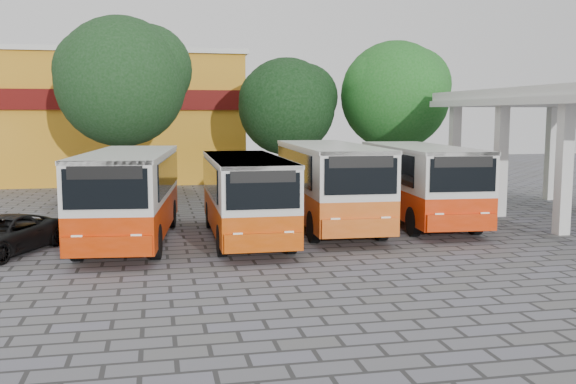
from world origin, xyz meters
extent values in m
plane|color=#5C5C5C|center=(0.00, 0.00, 0.00)|extent=(90.00, 90.00, 0.00)
cube|color=silver|center=(7.85, 10.50, 2.50)|extent=(0.45, 0.45, 5.00)
cube|color=silver|center=(13.15, 10.50, 2.50)|extent=(0.45, 0.45, 5.00)
cube|color=orange|center=(-11.00, 26.00, 4.00)|extent=(20.00, 10.00, 8.00)
cube|color=#590C0A|center=(-11.00, 20.90, 5.20)|extent=(20.00, 0.20, 1.20)
cube|color=silver|center=(-11.00, 26.00, 8.15)|extent=(20.40, 10.40, 0.30)
cube|color=#C32B00|center=(-7.43, 3.56, 0.96)|extent=(3.46, 8.74, 1.12)
cube|color=silver|center=(-7.43, 3.56, 2.30)|extent=(3.46, 8.74, 1.56)
cube|color=silver|center=(-7.43, 3.56, 3.02)|extent=(3.51, 8.74, 0.13)
cube|color=black|center=(-8.73, 3.56, 2.32)|extent=(0.81, 6.99, 1.12)
cube|color=black|center=(-6.13, 3.56, 2.32)|extent=(0.81, 6.99, 1.12)
cube|color=black|center=(-7.43, -0.72, 2.32)|extent=(2.28, 0.30, 1.12)
cube|color=black|center=(-7.43, -0.72, 2.77)|extent=(2.02, 0.28, 0.36)
cylinder|color=black|center=(-8.58, 0.79, 0.53)|extent=(0.30, 1.06, 1.06)
cylinder|color=black|center=(-6.28, 0.79, 0.53)|extent=(0.30, 1.06, 1.06)
cylinder|color=black|center=(-8.58, 6.32, 0.53)|extent=(0.30, 1.06, 1.06)
cylinder|color=black|center=(-6.28, 6.32, 0.53)|extent=(0.30, 1.06, 1.06)
cube|color=#BE3D00|center=(-3.50, 3.21, 0.90)|extent=(2.48, 7.96, 1.04)
cube|color=silver|center=(-3.50, 3.21, 2.15)|extent=(2.48, 7.96, 1.46)
cube|color=silver|center=(-3.50, 3.21, 2.82)|extent=(2.52, 7.96, 0.12)
cube|color=black|center=(-4.71, 3.21, 2.16)|extent=(0.13, 6.54, 1.04)
cube|color=black|center=(-2.29, 3.21, 2.16)|extent=(0.13, 6.54, 1.04)
cube|color=black|center=(-3.50, -0.77, 2.16)|extent=(2.13, 0.08, 1.04)
cube|color=black|center=(-3.50, -0.77, 2.58)|extent=(1.88, 0.08, 0.34)
cylinder|color=black|center=(-4.57, 0.64, 0.50)|extent=(0.28, 0.99, 0.99)
cylinder|color=black|center=(-2.43, 0.64, 0.50)|extent=(0.28, 0.99, 0.99)
cylinder|color=black|center=(-4.57, 5.79, 0.50)|extent=(0.28, 0.99, 0.99)
cylinder|color=black|center=(-2.43, 5.79, 0.50)|extent=(0.28, 0.99, 0.99)
cube|color=#D35511|center=(-0.03, 4.96, 0.99)|extent=(2.98, 8.89, 1.15)
cube|color=silver|center=(-0.03, 4.96, 2.38)|extent=(2.98, 8.89, 1.61)
cube|color=silver|center=(-0.03, 4.96, 3.12)|extent=(3.03, 8.89, 0.13)
cube|color=black|center=(-1.37, 4.96, 2.39)|extent=(0.33, 7.25, 1.15)
cube|color=black|center=(1.30, 4.96, 2.39)|extent=(0.33, 7.25, 1.15)
cube|color=black|center=(-0.03, 0.54, 2.39)|extent=(2.36, 0.14, 1.15)
cube|color=black|center=(-0.03, 0.54, 2.86)|extent=(2.09, 0.14, 0.37)
cylinder|color=black|center=(-1.22, 2.10, 0.55)|extent=(0.31, 1.10, 1.10)
cylinder|color=black|center=(1.15, 2.10, 0.55)|extent=(0.31, 1.10, 1.10)
cylinder|color=black|center=(-1.22, 7.81, 0.55)|extent=(0.31, 1.10, 1.10)
cylinder|color=black|center=(1.15, 7.81, 0.55)|extent=(0.31, 1.10, 1.10)
cube|color=red|center=(3.79, 5.24, 0.96)|extent=(3.15, 8.68, 1.12)
cube|color=silver|center=(3.79, 5.24, 2.31)|extent=(3.15, 8.68, 1.57)
cube|color=silver|center=(3.79, 5.24, 3.03)|extent=(3.20, 8.69, 0.13)
cube|color=black|center=(2.49, 5.24, 2.32)|extent=(0.55, 7.02, 1.12)
cube|color=black|center=(5.09, 5.24, 2.32)|extent=(0.55, 7.02, 1.12)
cube|color=black|center=(3.79, 0.96, 2.32)|extent=(2.29, 0.21, 1.12)
cube|color=black|center=(3.79, 0.96, 2.77)|extent=(2.02, 0.20, 0.36)
cylinder|color=black|center=(2.64, 2.47, 0.53)|extent=(0.30, 1.07, 1.07)
cylinder|color=black|center=(4.94, 2.47, 0.53)|extent=(0.30, 1.07, 1.07)
cylinder|color=black|center=(2.64, 8.01, 0.53)|extent=(0.30, 1.07, 1.07)
cylinder|color=black|center=(4.94, 8.01, 0.53)|extent=(0.30, 1.07, 1.07)
cylinder|color=black|center=(-8.14, 14.49, 2.16)|extent=(0.47, 0.47, 4.32)
sphere|color=black|center=(-8.14, 14.49, 5.94)|extent=(6.43, 6.43, 6.43)
sphere|color=black|center=(-6.85, 14.79, 6.58)|extent=(4.50, 4.50, 4.50)
sphere|color=black|center=(-9.26, 14.29, 6.42)|extent=(4.18, 4.18, 4.18)
cylinder|color=#36230D|center=(0.54, 15.91, 1.74)|extent=(0.41, 0.41, 3.48)
sphere|color=black|center=(0.54, 15.91, 4.76)|extent=(5.30, 5.30, 5.30)
sphere|color=black|center=(1.60, 16.21, 5.29)|extent=(3.71, 3.71, 3.71)
sphere|color=black|center=(-0.39, 15.71, 5.16)|extent=(3.44, 3.44, 3.44)
cylinder|color=black|center=(6.59, 15.39, 1.97)|extent=(0.41, 0.41, 3.94)
sphere|color=#185A18|center=(6.59, 15.39, 5.37)|extent=(6.02, 6.02, 6.02)
sphere|color=#185A18|center=(7.79, 15.69, 5.97)|extent=(4.21, 4.21, 4.21)
sphere|color=#185A18|center=(5.53, 15.19, 5.82)|extent=(3.91, 3.91, 3.91)
imported|color=black|center=(-11.25, 2.35, 0.60)|extent=(3.65, 4.74, 1.20)
camera|label=1|loc=(-6.52, -18.65, 4.34)|focal=40.00mm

